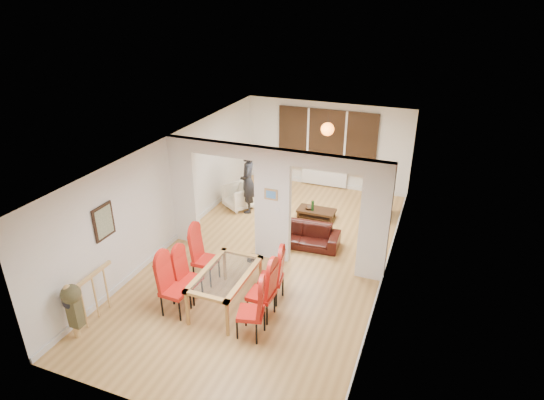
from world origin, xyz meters
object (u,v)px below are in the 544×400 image
Objects in this scene: dining_chair_rb at (261,290)px; coffee_table at (316,213)px; dining_table at (226,289)px; television at (382,208)px; bottle at (313,205)px; dining_chair_lb at (189,277)px; dining_chair_lc at (206,257)px; armchair at (239,197)px; sofa at (302,235)px; dining_chair_la at (175,287)px; person at (248,182)px; dining_chair_rc at (271,275)px; bowl at (309,208)px; dining_chair_ra at (251,309)px.

dining_chair_rb is 1.15× the size of coffee_table.
television is at bearing 65.91° from dining_table.
dining_chair_lb is at bearing -106.24° from bottle.
armchair is (-0.87, 3.45, -0.25)m from dining_chair_lc.
dining_chair_rb is 0.65× the size of sofa.
dining_chair_la is at bearing -162.11° from dining_chair_rb.
armchair is 2.10m from bottle.
dining_chair_lb is 0.60× the size of person.
armchair is at bearing 114.49° from dining_chair_rc.
person reaches higher than sofa.
dining_chair_lc is at bearing -10.93° from person.
dining_chair_la is 1.15× the size of coffee_table.
person is 1.78m from bowl.
dining_table is 0.78m from dining_chair_rb.
bowl is at bearing 95.62° from dining_chair_rb.
dining_chair_rb is 1.56× the size of armchair.
dining_chair_lc is at bearing 93.78° from dining_chair_lb.
dining_chair_lc is at bearing -107.12° from bowl.
sofa is 2.68m from television.
dining_chair_rb is 4.73m from armchair.
person reaches higher than armchair.
sofa reaches higher than bowl.
dining_table is 4.18m from bottle.
dining_chair_lc is 3.56m from armchair.
dining_chair_la is 4.85m from bottle.
bowl is (1.65, 0.27, -0.62)m from person.
dining_chair_rb reaches higher than sofa.
bowl is at bearing 125.24° from television.
sofa is (1.38, 2.15, -0.32)m from dining_chair_lc.
dining_table is 0.92× the size of person.
person is at bearing 119.72° from television.
bowl is (1.98, 0.17, -0.08)m from armchair.
dining_chair_rc is at bearing -91.75° from sofa.
sofa is at bearing 68.66° from dining_chair_la.
dining_chair_lc is (-0.75, 0.59, 0.21)m from dining_table.
armchair is at bearing 111.77° from dining_table.
dining_chair_rb is at bearing 177.84° from television.
dining_chair_rb reaches higher than bottle.
sofa is 2.01× the size of television.
dining_chair_la is 4.51m from person.
dining_chair_rc is 5.17× the size of bowl.
armchair is 2.20m from coffee_table.
armchair is (-2.25, 1.30, 0.08)m from sofa.
sofa is at bearing 92.86° from dining_chair_rb.
dining_chair_rc is at bearing -23.54° from armchair.
dining_chair_ra is at bearing -39.61° from dining_chair_lc.
dining_chair_rb reaches higher than dining_table.
dining_chair_la is at bearing -117.51° from sofa.
coffee_table is 4.67× the size of bowl.
sofa is at bearing -79.73° from bowl.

